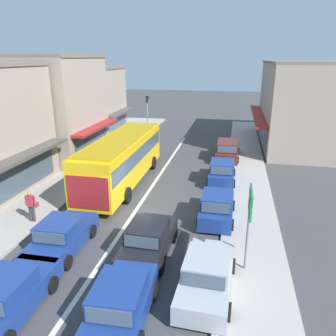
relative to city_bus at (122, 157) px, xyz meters
The scene contains 20 objects.
ground_plane 5.09m from the city_bus, 64.47° to the right, with size 140.00×140.00×0.00m, color #3F3F42.
lane_centre_line 2.78m from the city_bus, ahead, with size 0.20×28.00×0.01m, color silver.
sidewalk_left 5.38m from the city_bus, 159.99° to the left, with size 5.20×44.00×0.14m, color #A39E96.
kerb_right 8.61m from the city_bus, 11.89° to the left, with size 2.80×44.00×0.12m, color #A39E96.
shopfront_mid_block 9.77m from the city_bus, 148.97° to the left, with size 8.72×7.71×8.31m.
shopfront_far_end 14.94m from the city_bus, 123.27° to the left, with size 7.45×7.06×7.22m.
building_right_far 19.13m from the city_bus, 44.73° to the left, with size 8.47×13.86×7.79m.
city_bus is the anchor object (origin of this frame).
hatchback_behind_bus_mid 12.34m from the city_bus, 71.17° to the right, with size 1.94×3.77×1.54m.
sedan_queue_gap_filler 8.77m from the city_bus, 63.89° to the right, with size 1.96×4.23×1.47m.
sedan_adjacent_lane_lead 12.21m from the city_bus, 89.05° to the right, with size 1.93×4.22×1.47m.
sedan_adjacent_lane_trail 8.36m from the city_bus, 89.77° to the right, with size 1.97×4.24×1.47m.
parked_sedan_kerb_front 11.71m from the city_bus, 56.04° to the right, with size 2.02×4.27×1.47m.
parked_hatchback_kerb_second 7.73m from the city_bus, 31.70° to the right, with size 1.84×3.71×1.54m.
parked_hatchback_kerb_third 6.78m from the city_bus, 13.62° to the left, with size 1.84×3.71×1.54m.
parked_wagon_kerb_rear 9.80m from the city_bus, 46.76° to the left, with size 1.96×4.51×1.58m.
traffic_light_downstreet 14.91m from the city_bus, 98.61° to the left, with size 0.33×0.24×4.20m.
directional_road_sign 11.40m from the city_bus, 46.07° to the right, with size 0.10×1.40×3.60m.
pedestrian_with_handbag_near 6.92m from the city_bus, 112.77° to the right, with size 0.65×0.25×1.63m.
pedestrian_browsing_midblock 7.21m from the city_bus, 113.24° to the left, with size 0.52×0.36×1.63m.
Camera 1 is at (5.09, -15.36, 8.10)m, focal length 35.00 mm.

